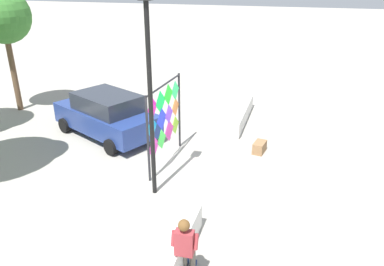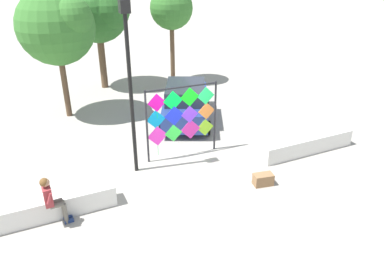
{
  "view_description": "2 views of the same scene",
  "coord_description": "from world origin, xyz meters",
  "views": [
    {
      "loc": [
        -9.6,
        -2.67,
        5.57
      ],
      "look_at": [
        -0.04,
        0.13,
        1.25
      ],
      "focal_mm": 34.8,
      "sensor_mm": 36.0,
      "label": 1
    },
    {
      "loc": [
        -4.26,
        -9.6,
        6.46
      ],
      "look_at": [
        0.47,
        0.68,
        1.01
      ],
      "focal_mm": 34.9,
      "sensor_mm": 36.0,
      "label": 2
    }
  ],
  "objects": [
    {
      "name": "lamp_post",
      "position": [
        -1.5,
        0.77,
        3.25
      ],
      "size": [
        0.28,
        0.28,
        5.35
      ],
      "color": "black",
      "rests_on": "ground"
    },
    {
      "name": "plaza_ledge_right",
      "position": [
        4.42,
        -0.56,
        0.3
      ],
      "size": [
        3.71,
        0.59,
        0.6
      ],
      "primitive_type": "cube",
      "color": "silver",
      "rests_on": "ground"
    },
    {
      "name": "seated_vendor",
      "position": [
        -4.23,
        -0.97,
        0.85
      ],
      "size": [
        0.65,
        0.53,
        1.45
      ],
      "color": "#666056",
      "rests_on": "ground"
    },
    {
      "name": "tree_palm_like",
      "position": [
        3.03,
        8.9,
        3.97
      ],
      "size": [
        2.23,
        2.2,
        5.06
      ],
      "color": "brown",
      "rests_on": "ground"
    },
    {
      "name": "parked_car",
      "position": [
        1.64,
        3.86,
        0.82
      ],
      "size": [
        3.42,
        4.54,
        1.62
      ],
      "color": "navy",
      "rests_on": "ground"
    },
    {
      "name": "kite_display_rack",
      "position": [
        0.27,
        1.09,
        1.54
      ],
      "size": [
        2.55,
        0.18,
        2.58
      ],
      "color": "#232328",
      "rests_on": "ground"
    },
    {
      "name": "ground",
      "position": [
        0.0,
        0.0,
        0.0
      ],
      "size": [
        120.0,
        120.0,
        0.0
      ],
      "primitive_type": "plane",
      "color": "#9E998E"
    },
    {
      "name": "cardboard_box_large",
      "position": [
        1.8,
        -1.69,
        0.18
      ],
      "size": [
        0.65,
        0.44,
        0.37
      ],
      "primitive_type": "cube",
      "rotation": [
        0.0,
        0.0,
        -0.18
      ],
      "color": "olive",
      "rests_on": "ground"
    }
  ]
}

